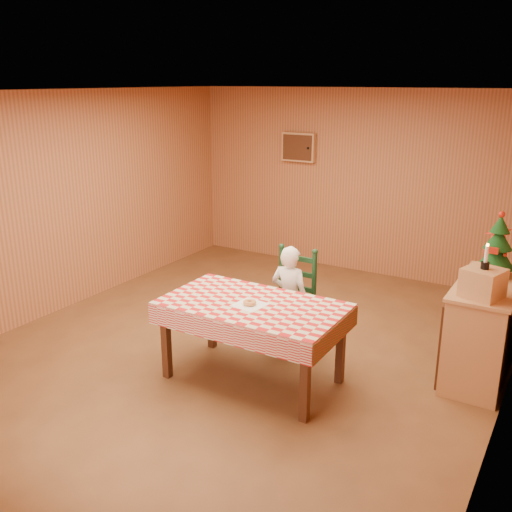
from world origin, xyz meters
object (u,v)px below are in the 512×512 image
at_px(dining_table, 253,312).
at_px(crate, 483,283).
at_px(seated_child, 290,299).
at_px(shelf_unit, 482,329).
at_px(ladder_chair, 292,303).
at_px(christmas_tree, 498,247).
at_px(storage_bin, 466,361).

distance_m(dining_table, crate, 2.00).
relative_size(seated_child, shelf_unit, 0.91).
distance_m(ladder_chair, christmas_tree, 2.05).
height_order(dining_table, seated_child, seated_child).
height_order(crate, christmas_tree, christmas_tree).
relative_size(christmas_tree, storage_bin, 1.38).
xyz_separation_m(christmas_tree, storage_bin, (-0.08, -0.50, -0.99)).
xyz_separation_m(crate, storage_bin, (-0.08, 0.15, -0.83)).
height_order(seated_child, crate, crate).
bearing_deg(ladder_chair, storage_bin, 4.95).
bearing_deg(seated_child, storage_bin, -173.18).
bearing_deg(crate, christmas_tree, 90.00).
bearing_deg(seated_child, christmas_tree, -158.68).
distance_m(christmas_tree, storage_bin, 1.11).
bearing_deg(seated_child, ladder_chair, -90.00).
bearing_deg(ladder_chair, seated_child, -90.00).
xyz_separation_m(seated_child, christmas_tree, (1.81, 0.71, 0.65)).
distance_m(crate, christmas_tree, 0.67).
height_order(christmas_tree, storage_bin, christmas_tree).
bearing_deg(shelf_unit, ladder_chair, -167.50).
xyz_separation_m(seated_child, storage_bin, (1.73, 0.21, -0.34)).
height_order(shelf_unit, storage_bin, shelf_unit).
bearing_deg(dining_table, ladder_chair, 90.00).
distance_m(dining_table, shelf_unit, 2.17).
bearing_deg(christmas_tree, dining_table, -141.54).
bearing_deg(crate, seated_child, -178.23).
relative_size(ladder_chair, crate, 3.60).
relative_size(dining_table, seated_child, 1.47).
xyz_separation_m(dining_table, shelf_unit, (1.80, 1.19, -0.22)).
xyz_separation_m(shelf_unit, christmas_tree, (0.01, 0.25, 0.74)).
bearing_deg(storage_bin, shelf_unit, 74.83).
relative_size(crate, christmas_tree, 0.48).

